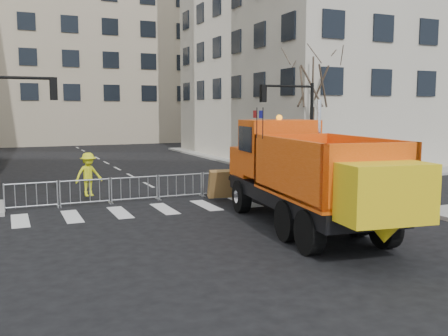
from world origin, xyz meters
name	(u,v)px	position (x,y,z in m)	size (l,w,h in m)	color
ground	(250,238)	(0.00, 0.00, 0.00)	(120.00, 120.00, 0.00)	black
sidewalk_back	(168,194)	(0.00, 8.50, 0.07)	(64.00, 5.00, 0.15)	gray
building_far	(61,44)	(0.00, 52.00, 12.00)	(30.00, 18.00, 24.00)	#BBAE8F
traffic_light_right	(311,133)	(8.50, 9.50, 2.70)	(0.18, 0.18, 5.40)	black
crowd_barriers	(158,187)	(-0.75, 7.60, 0.55)	(12.60, 0.60, 1.10)	#9EA0A5
street_tree	(312,113)	(9.20, 10.50, 3.75)	(3.00, 3.00, 7.50)	#382B21
plow_truck	(307,172)	(2.23, 0.29, 1.93)	(4.52, 11.46, 4.34)	black
cop_a	(239,175)	(2.92, 7.00, 0.99)	(0.72, 0.47, 1.98)	black
cop_b	(272,179)	(3.70, 5.31, 0.95)	(0.92, 0.72, 1.89)	black
cop_c	(243,181)	(2.35, 5.38, 0.96)	(1.12, 0.47, 1.92)	black
worker	(88,174)	(-3.54, 8.91, 1.12)	(1.25, 0.72, 1.93)	yellow
newspaper_box	(309,172)	(7.75, 8.54, 0.70)	(0.45, 0.40, 1.10)	#A7220C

